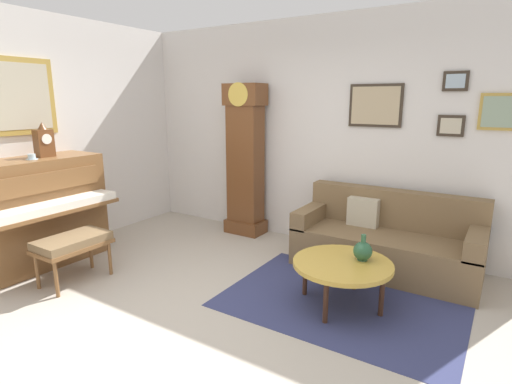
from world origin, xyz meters
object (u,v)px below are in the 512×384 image
piano (35,212)px  mantel_clock (44,141)px  teacup (32,157)px  piano_bench (73,244)px  coffee_table (342,265)px  green_jug (363,251)px  couch (386,241)px  grandfather_clock (245,164)px

piano → mantel_clock: size_ratio=3.79×
teacup → piano_bench: bearing=-5.0°
coffee_table → piano_bench: bearing=-158.1°
coffee_table → teacup: size_ratio=7.59×
piano → green_jug: (3.33, 1.07, -0.10)m
piano → couch: size_ratio=0.76×
piano → couch: (3.31, 1.96, -0.29)m
piano → teacup: (0.07, 0.00, 0.62)m
green_jug → coffee_table: bearing=-134.1°
piano → piano_bench: size_ratio=2.06×
couch → mantel_clock: size_ratio=5.00×
piano → piano_bench: 0.76m
couch → mantel_clock: 3.90m
piano_bench → mantel_clock: mantel_clock is taller
couch → mantel_clock: mantel_clock is taller
grandfather_clock → coffee_table: 2.31m
grandfather_clock → couch: 2.09m
piano_bench → couch: bearing=38.1°
mantel_clock → teacup: (0.07, -0.19, -0.15)m
couch → coffee_table: couch is taller
piano → grandfather_clock: (1.33, 2.17, 0.36)m
piano_bench → green_jug: 2.83m
teacup → piano: bearing=-178.1°
piano_bench → couch: size_ratio=0.37×
mantel_clock → green_jug: 3.55m
piano → mantel_clock: mantel_clock is taller
mantel_clock → teacup: bearing=-69.6°
green_jug → teacup: bearing=-161.8°
grandfather_clock → green_jug: grandfather_clock is taller
piano_bench → green_jug: size_ratio=2.92×
piano → piano_bench: piano is taller
grandfather_clock → coffee_table: (1.87, -1.24, -0.58)m
coffee_table → mantel_clock: 3.43m
piano_bench → green_jug: bearing=23.5°
piano_bench → green_jug: (2.60, 1.13, 0.10)m
grandfather_clock → piano_bench: bearing=-105.0°
teacup → coffee_table: bearing=16.6°
piano → piano_bench: bearing=-4.3°
grandfather_clock → green_jug: size_ratio=8.46×
green_jug → piano: bearing=-162.2°
green_jug → couch: bearing=91.3°
grandfather_clock → mantel_clock: bearing=-123.9°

